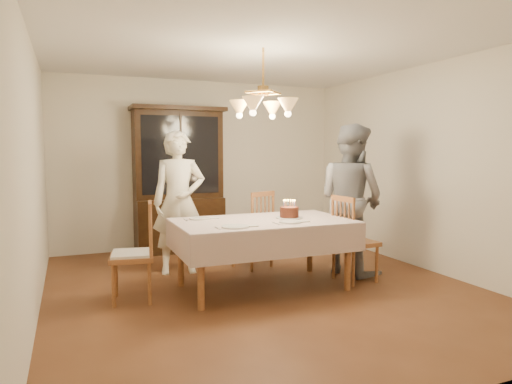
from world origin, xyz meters
name	(u,v)px	position (x,y,z in m)	size (l,w,h in m)	color
ground	(263,288)	(0.00, 0.00, 0.00)	(5.00, 5.00, 0.00)	#532D17
room_shell	(263,144)	(0.00, 0.00, 1.58)	(5.00, 5.00, 5.00)	white
dining_table	(263,227)	(0.00, 0.00, 0.68)	(1.90, 1.10, 0.76)	brown
china_hutch	(179,182)	(-0.42, 2.25, 1.04)	(1.38, 0.54, 2.16)	black
chair_far_side	(253,233)	(0.24, 0.89, 0.44)	(0.57, 0.56, 1.00)	brown
chair_left_end	(133,256)	(-1.38, 0.11, 0.45)	(0.48, 0.50, 1.00)	brown
chair_right_end	(354,243)	(1.09, -0.15, 0.44)	(0.45, 0.47, 1.00)	brown
elderly_woman	(179,202)	(-0.70, 0.99, 0.88)	(0.64, 0.42, 1.76)	white
adult_in_grey	(351,199)	(1.27, 0.20, 0.92)	(0.89, 0.70, 1.84)	slate
birthday_cake	(289,213)	(0.32, 0.01, 0.82)	(0.30, 0.30, 0.21)	white
place_setting_near_left	(236,227)	(-0.43, -0.33, 0.77)	(0.42, 0.27, 0.02)	white
place_setting_near_right	(291,222)	(0.21, -0.27, 0.77)	(0.38, 0.24, 0.02)	white
place_setting_far_left	(201,218)	(-0.61, 0.33, 0.77)	(0.38, 0.23, 0.02)	white
chandelier	(263,107)	(0.00, 0.00, 1.98)	(0.62, 0.62, 0.73)	#BF8C3F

